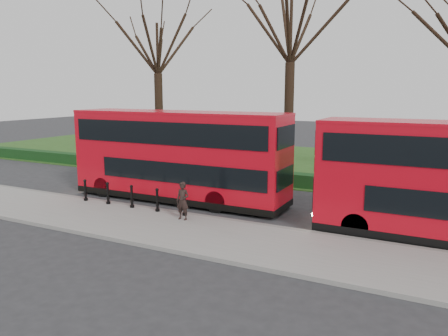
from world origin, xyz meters
The scene contains 12 objects.
ground centered at (0.00, 0.00, 0.00)m, with size 120.00×120.00×0.00m, color #28282B.
pavement centered at (0.00, -3.00, 0.07)m, with size 60.00×4.00×0.15m, color gray.
kerb centered at (0.00, -1.00, 0.07)m, with size 60.00×0.25×0.16m, color slate.
grass_verge centered at (0.00, 15.00, 0.03)m, with size 60.00×18.00×0.06m, color #284918.
hedge centered at (0.00, 6.80, 0.40)m, with size 60.00×0.90×0.80m, color black.
yellow_line_outer centered at (0.00, -0.70, 0.01)m, with size 60.00×0.10×0.01m, color yellow.
yellow_line_inner centered at (0.00, -0.50, 0.01)m, with size 60.00×0.10×0.01m, color yellow.
tree_left centered at (-8.00, 10.00, 8.79)m, with size 7.74×7.74×12.09m.
tree_mid centered at (2.00, 10.00, 9.46)m, with size 8.32×8.32×13.00m.
bollard_row centered at (-1.56, -1.35, 0.65)m, with size 5.81×0.15×1.00m.
bus_lead centered at (-0.71, 1.24, 2.23)m, with size 11.13×2.56×4.43m.
pedestrian centered at (1.53, -1.89, 0.94)m, with size 0.58×0.38×1.58m, color black.
Camera 1 is at (10.98, -16.68, 5.44)m, focal length 35.00 mm.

